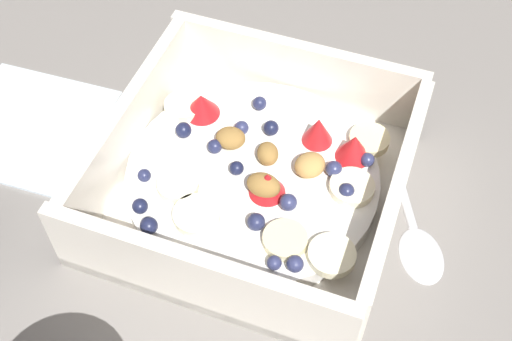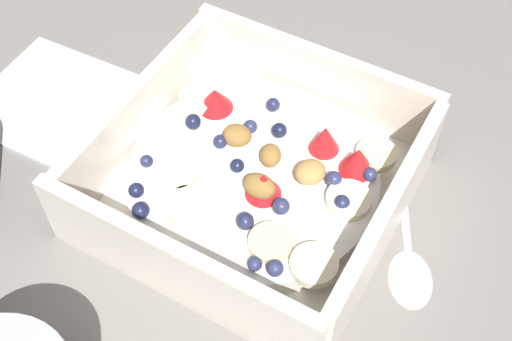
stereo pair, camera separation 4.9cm
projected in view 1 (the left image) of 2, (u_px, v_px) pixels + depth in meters
name	position (u px, v px, depth m)	size (l,w,h in m)	color
ground_plane	(257.00, 184.00, 0.52)	(2.40, 2.40, 0.00)	gray
fruit_bowl	(258.00, 177.00, 0.50)	(0.22, 0.22, 0.07)	white
spoon	(413.00, 222.00, 0.50)	(0.09, 0.16, 0.01)	silver
folded_napkin	(27.00, 125.00, 0.56)	(0.12, 0.12, 0.01)	silver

